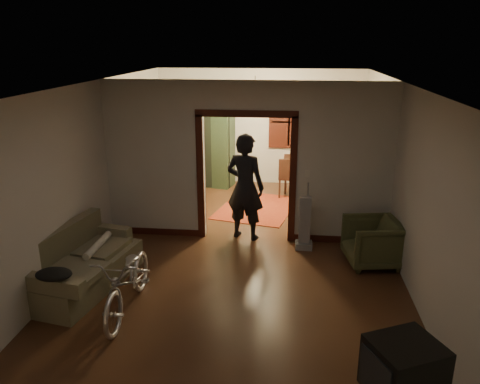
# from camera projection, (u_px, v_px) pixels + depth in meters

# --- Properties ---
(floor) EXTENTS (5.00, 8.50, 0.01)m
(floor) POSITION_uv_depth(u_px,v_px,m) (242.00, 254.00, 7.85)
(floor) COLOR #361D11
(floor) RESTS_ON ground
(ceiling) EXTENTS (5.00, 8.50, 0.01)m
(ceiling) POSITION_uv_depth(u_px,v_px,m) (242.00, 84.00, 6.98)
(ceiling) COLOR white
(ceiling) RESTS_ON floor
(wall_back) EXTENTS (5.00, 0.02, 2.80)m
(wall_back) POSITION_uv_depth(u_px,v_px,m) (260.00, 127.00, 11.44)
(wall_back) COLOR beige
(wall_back) RESTS_ON floor
(wall_left) EXTENTS (0.02, 8.50, 2.80)m
(wall_left) POSITION_uv_depth(u_px,v_px,m) (91.00, 170.00, 7.68)
(wall_left) COLOR beige
(wall_left) RESTS_ON floor
(wall_right) EXTENTS (0.02, 8.50, 2.80)m
(wall_right) POSITION_uv_depth(u_px,v_px,m) (404.00, 179.00, 7.16)
(wall_right) COLOR beige
(wall_right) RESTS_ON floor
(partition_wall) EXTENTS (5.00, 0.14, 2.80)m
(partition_wall) POSITION_uv_depth(u_px,v_px,m) (247.00, 163.00, 8.13)
(partition_wall) COLOR beige
(partition_wall) RESTS_ON floor
(door_casing) EXTENTS (1.74, 0.20, 2.32)m
(door_casing) POSITION_uv_depth(u_px,v_px,m) (246.00, 179.00, 8.22)
(door_casing) COLOR #36130C
(door_casing) RESTS_ON floor
(far_window) EXTENTS (0.98, 0.06, 1.28)m
(far_window) POSITION_uv_depth(u_px,v_px,m) (289.00, 122.00, 11.28)
(far_window) COLOR black
(far_window) RESTS_ON wall_back
(chandelier) EXTENTS (0.24, 0.24, 0.24)m
(chandelier) POSITION_uv_depth(u_px,v_px,m) (255.00, 96.00, 9.49)
(chandelier) COLOR #FFE0A5
(chandelier) RESTS_ON ceiling
(light_switch) EXTENTS (0.08, 0.01, 0.12)m
(light_switch) POSITION_uv_depth(u_px,v_px,m) (307.00, 174.00, 7.99)
(light_switch) COLOR silver
(light_switch) RESTS_ON partition_wall
(sofa) EXTENTS (1.20, 2.03, 0.88)m
(sofa) POSITION_uv_depth(u_px,v_px,m) (83.00, 259.00, 6.69)
(sofa) COLOR brown
(sofa) RESTS_ON floor
(rolled_paper) EXTENTS (0.11, 0.84, 0.11)m
(rolled_paper) POSITION_uv_depth(u_px,v_px,m) (98.00, 245.00, 6.94)
(rolled_paper) COLOR beige
(rolled_paper) RESTS_ON sofa
(jacket) EXTENTS (0.45, 0.34, 0.13)m
(jacket) POSITION_uv_depth(u_px,v_px,m) (54.00, 274.00, 5.75)
(jacket) COLOR black
(jacket) RESTS_ON sofa
(bicycle) EXTENTS (0.63, 1.71, 0.89)m
(bicycle) POSITION_uv_depth(u_px,v_px,m) (128.00, 280.00, 6.09)
(bicycle) COLOR silver
(bicycle) RESTS_ON floor
(armchair) EXTENTS (0.95, 0.93, 0.75)m
(armchair) POSITION_uv_depth(u_px,v_px,m) (372.00, 242.00, 7.41)
(armchair) COLOR #444A29
(armchair) RESTS_ON floor
(crt_tv) EXTENTS (0.74, 0.71, 0.49)m
(crt_tv) POSITION_uv_depth(u_px,v_px,m) (404.00, 368.00, 4.02)
(crt_tv) COLOR black
(crt_tv) RESTS_ON tv_stand
(vacuum) EXTENTS (0.35, 0.31, 0.94)m
(vacuum) POSITION_uv_depth(u_px,v_px,m) (305.00, 223.00, 7.94)
(vacuum) COLOR gray
(vacuum) RESTS_ON floor
(person) EXTENTS (0.81, 0.65, 1.92)m
(person) POSITION_uv_depth(u_px,v_px,m) (245.00, 187.00, 8.24)
(person) COLOR black
(person) RESTS_ON floor
(oriental_rug) EXTENTS (1.86, 2.21, 0.01)m
(oriental_rug) POSITION_uv_depth(u_px,v_px,m) (257.00, 208.00, 10.03)
(oriental_rug) COLOR maroon
(oriental_rug) RESTS_ON floor
(locker) EXTENTS (1.11, 0.78, 2.01)m
(locker) POSITION_uv_depth(u_px,v_px,m) (212.00, 145.00, 11.34)
(locker) COLOR #24351F
(locker) RESTS_ON floor
(globe) EXTENTS (0.25, 0.25, 0.25)m
(globe) POSITION_uv_depth(u_px,v_px,m) (211.00, 106.00, 11.05)
(globe) COLOR #1E5972
(globe) RESTS_ON locker
(desk) EXTENTS (1.23, 0.93, 0.81)m
(desk) POSITION_uv_depth(u_px,v_px,m) (307.00, 175.00, 11.02)
(desk) COLOR black
(desk) RESTS_ON floor
(desk_chair) EXTENTS (0.51, 0.51, 0.92)m
(desk_chair) POSITION_uv_depth(u_px,v_px,m) (288.00, 177.00, 10.64)
(desk_chair) COLOR black
(desk_chair) RESTS_ON floor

